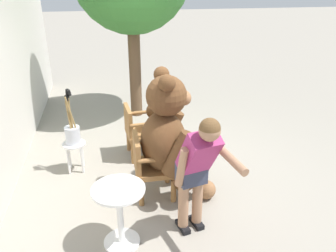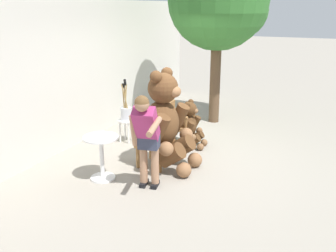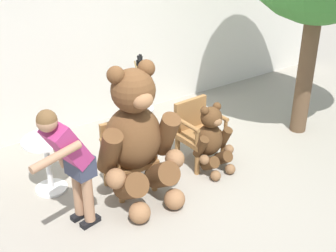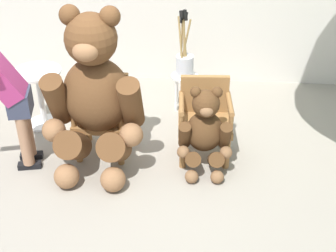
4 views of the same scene
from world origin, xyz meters
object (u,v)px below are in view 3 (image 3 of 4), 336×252
wooden_chair_left (127,154)px  brush_bucket (142,96)px  person_visitor (69,157)px  teddy_bear_large (137,136)px  round_side_table (47,159)px  wooden_chair_right (198,130)px  white_stool (142,115)px  teddy_bear_small (212,139)px

wooden_chair_left → brush_bucket: size_ratio=1.02×
person_visitor → brush_bucket: bearing=38.9°
teddy_bear_large → person_visitor: teddy_bear_large is taller
wooden_chair_left → round_side_table: bearing=151.5°
wooden_chair_right → brush_bucket: bearing=104.8°
wooden_chair_left → person_visitor: 1.05m
person_visitor → white_stool: (1.71, 1.38, -0.55)m
wooden_chair_right → teddy_bear_small: size_ratio=0.91×
wooden_chair_left → white_stool: bearing=50.4°
wooden_chair_left → person_visitor: person_visitor is taller
wooden_chair_right → round_side_table: 2.00m
white_stool → teddy_bear_small: bearing=-78.3°
white_stool → brush_bucket: size_ratio=0.55×
person_visitor → round_side_table: 0.95m
brush_bucket → teddy_bear_large: bearing=-123.1°
teddy_bear_large → teddy_bear_small: teddy_bear_large is taller
person_visitor → brush_bucket: (1.71, 1.38, -0.25)m
wooden_chair_right → teddy_bear_large: 1.20m
teddy_bear_large → round_side_table: 1.18m
wooden_chair_left → brush_bucket: (0.83, 1.01, 0.19)m
teddy_bear_large → wooden_chair_right: bearing=13.9°
white_stool → round_side_table: size_ratio=0.64×
person_visitor → white_stool: 2.27m
teddy_bear_small → brush_bucket: bearing=101.8°
round_side_table → wooden_chair_right: bearing=-13.3°
wooden_chair_left → wooden_chair_right: size_ratio=1.00×
white_stool → round_side_table: (-1.68, -0.55, 0.09)m
teddy_bear_large → white_stool: 1.61m
wooden_chair_left → wooden_chair_right: 1.10m
wooden_chair_right → teddy_bear_small: bearing=-88.8°
teddy_bear_small → person_visitor: bearing=-177.8°
white_stool → brush_bucket: bearing=-165.9°
teddy_bear_large → round_side_table: size_ratio=2.37×
teddy_bear_small → brush_bucket: (-0.27, 1.30, 0.20)m
white_stool → wooden_chair_right: bearing=-75.4°
round_side_table → white_stool: bearing=18.1°
teddy_bear_small → white_stool: (-0.27, 1.30, -0.11)m
wooden_chair_left → teddy_bear_small: teddy_bear_small is taller
wooden_chair_right → teddy_bear_small: teddy_bear_small is taller
wooden_chair_left → teddy_bear_small: size_ratio=0.91×
white_stool → round_side_table: round_side_table is taller
wooden_chair_right → person_visitor: 2.06m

